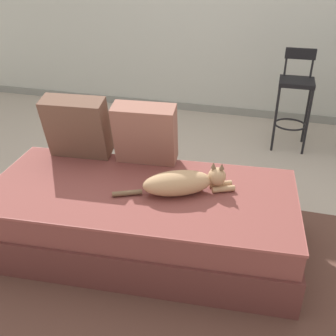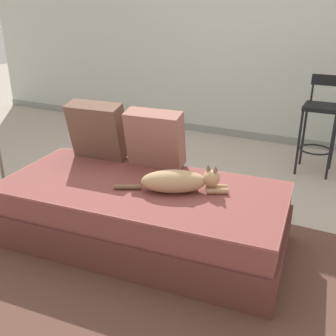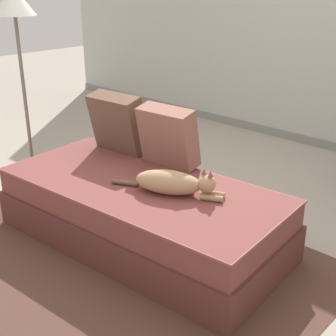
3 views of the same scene
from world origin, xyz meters
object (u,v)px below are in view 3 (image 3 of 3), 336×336
(throw_pillow_middle, at_px, (168,137))
(floor_lamp, at_px, (16,21))
(couch, at_px, (141,212))
(throw_pillow_corner, at_px, (118,123))
(cat, at_px, (173,183))

(throw_pillow_middle, height_order, floor_lamp, floor_lamp)
(couch, bearing_deg, floor_lamp, -179.50)
(throw_pillow_middle, relative_size, floor_lamp, 0.27)
(couch, height_order, throw_pillow_corner, throw_pillow_corner)
(throw_pillow_corner, xyz_separation_m, cat, (0.82, -0.28, -0.15))
(throw_pillow_corner, bearing_deg, floor_lamp, -157.50)
(couch, height_order, floor_lamp, floor_lamp)
(throw_pillow_corner, height_order, floor_lamp, floor_lamp)
(floor_lamp, bearing_deg, couch, 0.50)
(throw_pillow_middle, xyz_separation_m, cat, (0.34, -0.32, -0.14))
(throw_pillow_middle, relative_size, cat, 0.62)
(throw_pillow_middle, distance_m, cat, 0.49)
(throw_pillow_corner, xyz_separation_m, floor_lamp, (-0.76, -0.32, 0.71))
(couch, height_order, cat, cat)
(couch, height_order, throw_pillow_middle, throw_pillow_middle)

